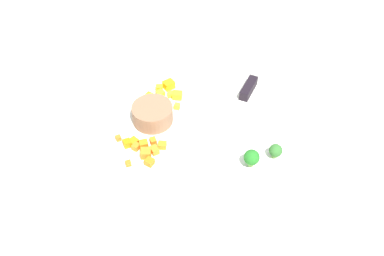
{
  "coord_description": "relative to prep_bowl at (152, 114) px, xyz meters",
  "views": [
    {
      "loc": [
        -0.12,
        0.64,
        0.7
      ],
      "look_at": [
        0.0,
        0.0,
        0.02
      ],
      "focal_mm": 43.02,
      "sensor_mm": 36.0,
      "label": 1
    }
  ],
  "objects": [
    {
      "name": "carrot_dice_2",
      "position": [
        -0.01,
        0.1,
        -0.01
      ],
      "size": [
        0.02,
        0.02,
        0.02
      ],
      "primitive_type": "cube",
      "rotation": [
        0.0,
        0.0,
        1.78
      ],
      "color": "orange",
      "rests_on": "cutting_board"
    },
    {
      "name": "carrot_dice_8",
      "position": [
        -0.02,
        0.06,
        -0.01
      ],
      "size": [
        0.02,
        0.02,
        0.01
      ],
      "primitive_type": "cube",
      "rotation": [
        0.0,
        0.0,
        0.53
      ],
      "color": "orange",
      "rests_on": "cutting_board"
    },
    {
      "name": "pepper_dice_3",
      "position": [
        0.0,
        -0.08,
        -0.01
      ],
      "size": [
        0.02,
        0.02,
        0.01
      ],
      "primitive_type": "cube",
      "rotation": [
        0.0,
        0.0,
        2.49
      ],
      "color": "yellow",
      "rests_on": "cutting_board"
    },
    {
      "name": "carrot_dice_9",
      "position": [
        -0.02,
        0.09,
        -0.01
      ],
      "size": [
        0.02,
        0.02,
        0.01
      ],
      "primitive_type": "cube",
      "rotation": [
        0.0,
        0.0,
        2.25
      ],
      "color": "orange",
      "rests_on": "cutting_board"
    },
    {
      "name": "pepper_dice_5",
      "position": [
        -0.04,
        -0.08,
        -0.01
      ],
      "size": [
        0.02,
        0.02,
        0.02
      ],
      "primitive_type": "cube",
      "rotation": [
        0.0,
        0.0,
        0.05
      ],
      "color": "yellow",
      "rests_on": "cutting_board"
    },
    {
      "name": "carrot_dice_1",
      "position": [
        0.03,
        0.08,
        -0.01
      ],
      "size": [
        0.02,
        0.02,
        0.01
      ],
      "primitive_type": "cube",
      "rotation": [
        0.0,
        0.0,
        2.15
      ],
      "color": "orange",
      "rests_on": "cutting_board"
    },
    {
      "name": "carrot_dice_3",
      "position": [
        -0.02,
        0.12,
        -0.01
      ],
      "size": [
        0.02,
        0.02,
        0.01
      ],
      "primitive_type": "cube",
      "rotation": [
        0.0,
        0.0,
        1.18
      ],
      "color": "orange",
      "rests_on": "cutting_board"
    },
    {
      "name": "pepper_dice_4",
      "position": [
        -0.01,
        -0.11,
        -0.01
      ],
      "size": [
        0.03,
        0.03,
        0.02
      ],
      "primitive_type": "cube",
      "rotation": [
        0.0,
        0.0,
        0.78
      ],
      "color": "yellow",
      "rests_on": "cutting_board"
    },
    {
      "name": "carrot_dice_0",
      "position": [
        -0.04,
        0.07,
        -0.01
      ],
      "size": [
        0.02,
        0.02,
        0.01
      ],
      "primitive_type": "cube",
      "rotation": [
        0.0,
        0.0,
        0.08
      ],
      "color": "orange",
      "rests_on": "cutting_board"
    },
    {
      "name": "carrot_dice_5",
      "position": [
        0.02,
        0.13,
        -0.01
      ],
      "size": [
        0.01,
        0.02,
        0.01
      ],
      "primitive_type": "cube",
      "rotation": [
        0.0,
        0.0,
        0.5
      ],
      "color": "orange",
      "rests_on": "cutting_board"
    },
    {
      "name": "pepper_dice_6",
      "position": [
        0.01,
        -0.1,
        -0.01
      ],
      "size": [
        0.02,
        0.02,
        0.01
      ],
      "primitive_type": "cube",
      "rotation": [
        0.0,
        0.0,
        0.24
      ],
      "color": "yellow",
      "rests_on": "cutting_board"
    },
    {
      "name": "carrot_dice_4",
      "position": [
        0.01,
        0.08,
        -0.01
      ],
      "size": [
        0.02,
        0.02,
        0.01
      ],
      "primitive_type": "cube",
      "rotation": [
        0.0,
        0.0,
        2.78
      ],
      "color": "orange",
      "rests_on": "cutting_board"
    },
    {
      "name": "chef_knife",
      "position": [
        -0.18,
        -0.08,
        -0.01
      ],
      "size": [
        0.09,
        0.28,
        0.02
      ],
      "rotation": [
        0.0,
        0.0,
        1.32
      ],
      "color": "silver",
      "rests_on": "cutting_board"
    },
    {
      "name": "pepper_dice_1",
      "position": [
        0.02,
        -0.07,
        -0.01
      ],
      "size": [
        0.02,
        0.02,
        0.01
      ],
      "primitive_type": "cube",
      "rotation": [
        0.0,
        0.0,
        2.74
      ],
      "color": "yellow",
      "rests_on": "cutting_board"
    },
    {
      "name": "pepper_dice_2",
      "position": [
        -0.04,
        -0.04,
        -0.01
      ],
      "size": [
        0.01,
        0.01,
        0.01
      ],
      "primitive_type": "cube",
      "rotation": [
        0.0,
        0.0,
        3.05
      ],
      "color": "yellow",
      "rests_on": "cutting_board"
    },
    {
      "name": "carrot_dice_7",
      "position": [
        0.0,
        0.08,
        -0.01
      ],
      "size": [
        0.02,
        0.02,
        0.02
      ],
      "primitive_type": "cube",
      "rotation": [
        0.0,
        0.0,
        2.01
      ],
      "color": "orange",
      "rests_on": "cutting_board"
    },
    {
      "name": "ground_plane",
      "position": [
        -0.09,
        0.02,
        -0.03
      ],
      "size": [
        4.0,
        4.0,
        0.0
      ],
      "primitive_type": "plane",
      "color": "#999990"
    },
    {
      "name": "pepper_dice_0",
      "position": [
        -0.02,
        -0.08,
        -0.01
      ],
      "size": [
        0.02,
        0.02,
        0.01
      ],
      "primitive_type": "cube",
      "rotation": [
        0.0,
        0.0,
        0.34
      ],
      "color": "yellow",
      "rests_on": "cutting_board"
    },
    {
      "name": "carrot_dice_6",
      "position": [
        0.06,
        0.07,
        -0.01
      ],
      "size": [
        0.02,
        0.02,
        0.01
      ],
      "primitive_type": "cube",
      "rotation": [
        0.0,
        0.0,
        2.22
      ],
      "color": "orange",
      "rests_on": "cutting_board"
    },
    {
      "name": "broccoli_floret_1",
      "position": [
        -0.26,
        0.05,
        -0.0
      ],
      "size": [
        0.03,
        0.03,
        0.03
      ],
      "color": "#8CBA5B",
      "rests_on": "cutting_board"
    },
    {
      "name": "broccoli_floret_0",
      "position": [
        -0.21,
        0.09,
        0.0
      ],
      "size": [
        0.03,
        0.03,
        0.04
      ],
      "color": "#82B75A",
      "rests_on": "cutting_board"
    },
    {
      "name": "carrot_dice_10",
      "position": [
        0.02,
        0.07,
        -0.01
      ],
      "size": [
        0.02,
        0.02,
        0.01
      ],
      "primitive_type": "cube",
      "rotation": [
        0.0,
        0.0,
        2.55
      ],
      "color": "orange",
      "rests_on": "cutting_board"
    },
    {
      "name": "cutting_board",
      "position": [
        -0.09,
        0.02,
        -0.03
      ],
      "size": [
        0.47,
        0.38,
        0.01
      ],
      "primitive_type": "cube",
      "color": "white",
      "rests_on": "ground_plane"
    },
    {
      "name": "prep_bowl",
      "position": [
        0.0,
        0.0,
        0.0
      ],
      "size": [
        0.09,
        0.09,
        0.04
      ],
      "primitive_type": "cylinder",
      "color": "#8C6549",
      "rests_on": "cutting_board"
    }
  ]
}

